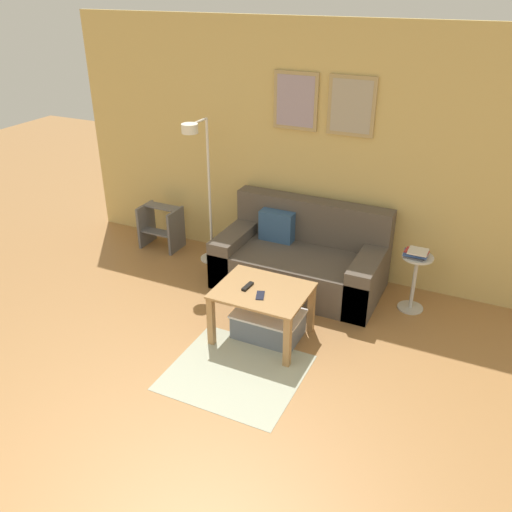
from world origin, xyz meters
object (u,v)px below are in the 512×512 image
Objects in this scene: couch at (301,260)px; side_table at (415,278)px; cell_phone at (260,295)px; book_stack at (416,253)px; remote_control at (248,286)px; coffee_table at (262,300)px; step_stool at (161,226)px; storage_bin at (268,324)px; floor_lamp at (202,182)px.

side_table is at bearing 0.61° from couch.
cell_phone is (-1.08, -1.14, 0.15)m from side_table.
book_stack is (1.12, 0.01, 0.32)m from couch.
book_stack is 1.55m from cell_phone.
couch is 11.08× the size of remote_control.
remote_control is at bearing -171.21° from coffee_table.
side_table is at bearing 27.34° from cell_phone.
couch is 1.03m from coffee_table.
couch is 2.92× the size of side_table.
side_table is 1.63m from remote_control.
coffee_table is 0.15m from cell_phone.
cell_phone reaches higher than coffee_table.
step_stool is (-1.71, 1.16, -0.23)m from remote_control.
side_table is 2.51× the size of book_stack.
storage_bin is at bearing -85.47° from couch.
couch reaches higher than coffee_table.
couch is at bearing 88.84° from remote_control.
couch is 1.14m from side_table.
cell_phone is (0.03, -0.10, 0.10)m from coffee_table.
book_stack is at bearing -163.92° from side_table.
book_stack is at bearing 43.56° from storage_bin.
cell_phone is (0.16, -0.08, -0.01)m from remote_control.
couch is at bearing 3.35° from floor_lamp.
storage_bin is 0.42m from remote_control.
floor_lamp is 1.00m from step_stool.
book_stack is at bearing 43.56° from coffee_table.
coffee_table is at bearing -136.44° from book_stack.
side_table is 4.06× the size of cell_phone.
book_stack reaches higher than side_table.
book_stack reaches higher than step_stool.
remote_control reaches higher than cell_phone.
floor_lamp is 2.34m from side_table.
floor_lamp reaches higher than step_stool.
floor_lamp is 1.49m from remote_control.
storage_bin is 1.05× the size of side_table.
floor_lamp reaches higher than couch.
coffee_table is at bearing 85.88° from cell_phone.
cell_phone is at bearing -33.57° from step_stool.
step_stool is at bearing 149.85° from remote_control.
remote_control reaches higher than coffee_table.
cell_phone is (0.06, -1.13, 0.21)m from couch.
couch reaches higher than storage_bin.
coffee_table is 1.52m from side_table.
side_table is at bearing 43.22° from coffee_table.
coffee_table is 0.17m from remote_control.
storage_bin is 1.19× the size of step_stool.
step_stool is at bearing 165.78° from floor_lamp.
coffee_table is 1.32× the size of storage_bin.
book_stack is 1.61m from remote_control.
book_stack is 2.94m from step_stool.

